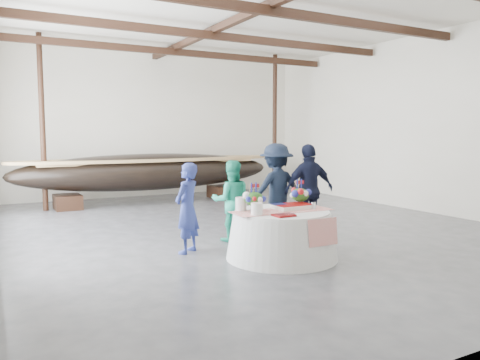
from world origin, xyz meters
TOP-DOWN VIEW (x-y plane):
  - floor at (0.00, 0.00)m, footprint 10.00×12.00m
  - wall_back at (0.00, 6.00)m, footprint 10.00×0.02m
  - wall_right at (5.00, 0.00)m, footprint 0.02×12.00m
  - ceiling at (0.00, 0.00)m, footprint 10.00×12.00m
  - pavilion_structure at (0.00, 0.76)m, footprint 9.80×11.76m
  - longboat_display at (-0.69, 4.33)m, footprint 7.57×1.51m
  - banquet_table at (-0.69, -2.44)m, footprint 1.78×1.78m
  - tabletop_items at (-0.69, -2.31)m, footprint 1.67×0.95m
  - guest_woman_blue at (-1.89, -1.41)m, footprint 0.66×0.62m
  - guest_woman_teal at (-0.83, -0.96)m, footprint 0.88×0.79m
  - guest_man_left at (0.18, -0.93)m, footprint 1.18×0.69m
  - guest_man_right at (0.73, -1.25)m, footprint 1.09×0.54m

SIDE VIEW (x-z plane):
  - floor at x=0.00m, z-range -0.01..0.01m
  - banquet_table at x=-0.69m, z-range 0.00..0.76m
  - guest_woman_teal at x=-0.83m, z-range 0.00..1.50m
  - guest_woman_blue at x=-1.89m, z-range 0.00..1.51m
  - guest_man_right at x=0.73m, z-range 0.00..1.79m
  - guest_man_left at x=0.18m, z-range 0.00..1.80m
  - longboat_display at x=-0.69m, z-range 0.20..1.61m
  - tabletop_items at x=-0.69m, z-range 0.71..1.11m
  - wall_back at x=0.00m, z-range 0.00..4.50m
  - wall_right at x=5.00m, z-range 0.00..4.50m
  - pavilion_structure at x=0.00m, z-range 1.75..6.25m
  - ceiling at x=0.00m, z-range 4.50..4.50m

